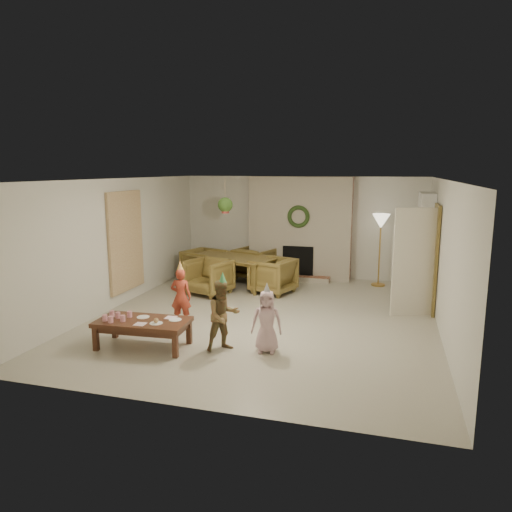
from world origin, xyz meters
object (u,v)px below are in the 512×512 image
(dining_chair_far, at_px, (254,263))
(child_pink, at_px, (267,321))
(dining_chair_right, at_px, (273,275))
(child_red, at_px, (181,297))
(child_plaid, at_px, (223,315))
(dining_chair_left, at_px, (204,265))
(coffee_table_top, at_px, (143,322))
(dining_table, at_px, (233,271))
(dining_chair_near, at_px, (209,277))

(dining_chair_far, bearing_deg, child_pink, 126.57)
(dining_chair_right, xyz_separation_m, child_red, (-1.03, -2.51, 0.11))
(child_plaid, bearing_deg, dining_chair_right, 49.87)
(child_red, distance_m, child_pink, 1.93)
(dining_chair_left, height_order, dining_chair_right, same)
(dining_chair_left, height_order, child_plaid, child_plaid)
(coffee_table_top, xyz_separation_m, child_pink, (1.86, 0.33, 0.07))
(child_plaid, distance_m, child_pink, 0.66)
(dining_chair_right, relative_size, child_plaid, 0.79)
(dining_chair_far, height_order, dining_chair_left, same)
(dining_table, bearing_deg, coffee_table_top, -73.08)
(child_pink, bearing_deg, coffee_table_top, -177.84)
(dining_chair_far, bearing_deg, dining_chair_near, 90.00)
(dining_chair_right, distance_m, coffee_table_top, 3.83)
(dining_table, relative_size, child_pink, 2.12)
(dining_chair_left, bearing_deg, child_pink, -128.41)
(coffee_table_top, bearing_deg, child_pink, 6.55)
(coffee_table_top, bearing_deg, child_red, 81.26)
(dining_chair_far, xyz_separation_m, child_plaid, (0.85, -4.60, 0.15))
(child_red, bearing_deg, child_plaid, 131.02)
(dining_chair_near, relative_size, dining_chair_far, 1.00)
(dining_chair_near, distance_m, dining_chair_right, 1.40)
(dining_chair_near, xyz_separation_m, dining_chair_right, (1.31, 0.49, 0.00))
(dining_chair_near, xyz_separation_m, dining_chair_far, (0.55, 1.66, 0.00))
(dining_chair_left, relative_size, child_red, 0.85)
(coffee_table_top, relative_size, child_pink, 1.49)
(child_plaid, bearing_deg, dining_chair_near, 73.85)
(dining_table, distance_m, dining_chair_left, 0.88)
(dining_chair_left, height_order, child_red, child_red)
(dining_table, distance_m, child_red, 2.86)
(dining_chair_near, bearing_deg, child_plaid, -46.40)
(dining_table, relative_size, dining_chair_right, 2.34)
(coffee_table_top, bearing_deg, dining_chair_right, 69.28)
(dining_chair_near, bearing_deg, child_pink, -36.08)
(dining_table, bearing_deg, dining_chair_left, 180.00)
(dining_chair_left, bearing_deg, dining_chair_far, -45.00)
(dining_chair_far, relative_size, child_pink, 0.91)
(child_red, height_order, child_pink, child_red)
(dining_chair_near, bearing_deg, coffee_table_top, -68.49)
(dining_chair_far, distance_m, child_pink, 4.74)
(dining_chair_near, relative_size, dining_chair_right, 1.00)
(child_red, relative_size, child_plaid, 0.93)
(dining_chair_far, bearing_deg, dining_chair_right, 141.34)
(coffee_table_top, xyz_separation_m, child_plaid, (1.21, 0.23, 0.14))
(child_plaid, bearing_deg, dining_table, 65.04)
(dining_chair_left, bearing_deg, child_plaid, -136.01)
(dining_table, bearing_deg, child_pink, -46.07)
(dining_chair_near, height_order, child_red, child_red)
(dining_chair_left, distance_m, coffee_table_top, 4.34)
(dining_chair_left, xyz_separation_m, coffee_table_top, (0.74, -4.27, 0.01))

